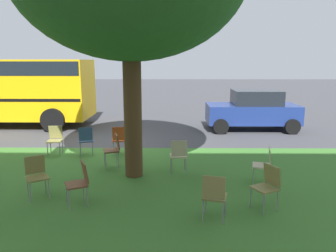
{
  "coord_description": "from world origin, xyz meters",
  "views": [
    {
      "loc": [
        -2.06,
        10.5,
        2.84
      ],
      "look_at": [
        -1.97,
        1.51,
        1.01
      ],
      "focal_mm": 34.51,
      "sensor_mm": 36.0,
      "label": 1
    }
  ],
  "objects_px": {
    "chair_7": "(36,173)",
    "chair_9": "(267,184)",
    "chair_3": "(55,138)",
    "chair_4": "(214,194)",
    "chair_2": "(119,138)",
    "chair_5": "(80,180)",
    "chair_0": "(114,148)",
    "parked_car": "(253,110)",
    "chair_1": "(265,163)",
    "chair_6": "(86,139)",
    "chair_8": "(179,154)"
  },
  "relations": [
    {
      "from": "chair_9",
      "to": "chair_2",
      "type": "bearing_deg",
      "value": -47.09
    },
    {
      "from": "chair_1",
      "to": "chair_6",
      "type": "height_order",
      "value": "same"
    },
    {
      "from": "chair_8",
      "to": "chair_9",
      "type": "xyz_separation_m",
      "value": [
        -1.66,
        2.05,
        0.0
      ]
    },
    {
      "from": "chair_3",
      "to": "chair_9",
      "type": "bearing_deg",
      "value": 145.63
    },
    {
      "from": "chair_2",
      "to": "chair_5",
      "type": "distance_m",
      "value": 3.55
    },
    {
      "from": "chair_0",
      "to": "chair_3",
      "type": "height_order",
      "value": "same"
    },
    {
      "from": "chair_3",
      "to": "parked_car",
      "type": "xyz_separation_m",
      "value": [
        -6.95,
        -3.72,
        0.32
      ]
    },
    {
      "from": "chair_6",
      "to": "chair_7",
      "type": "xyz_separation_m",
      "value": [
        0.24,
        3.08,
        0.0
      ]
    },
    {
      "from": "chair_3",
      "to": "chair_5",
      "type": "relative_size",
      "value": 1.0
    },
    {
      "from": "chair_4",
      "to": "chair_6",
      "type": "height_order",
      "value": "same"
    },
    {
      "from": "chair_1",
      "to": "chair_6",
      "type": "xyz_separation_m",
      "value": [
        4.76,
        -2.31,
        0.0
      ]
    },
    {
      "from": "chair_2",
      "to": "chair_3",
      "type": "relative_size",
      "value": 1.0
    },
    {
      "from": "chair_1",
      "to": "chair_9",
      "type": "bearing_deg",
      "value": 76.29
    },
    {
      "from": "chair_7",
      "to": "parked_car",
      "type": "height_order",
      "value": "parked_car"
    },
    {
      "from": "chair_0",
      "to": "chair_4",
      "type": "xyz_separation_m",
      "value": [
        -2.33,
        3.09,
        0.0
      ]
    },
    {
      "from": "chair_4",
      "to": "chair_9",
      "type": "height_order",
      "value": "same"
    },
    {
      "from": "chair_4",
      "to": "chair_8",
      "type": "distance_m",
      "value": 2.6
    },
    {
      "from": "chair_3",
      "to": "chair_8",
      "type": "distance_m",
      "value": 4.09
    },
    {
      "from": "chair_2",
      "to": "chair_9",
      "type": "distance_m",
      "value": 5.06
    },
    {
      "from": "chair_8",
      "to": "parked_car",
      "type": "bearing_deg",
      "value": -120.8
    },
    {
      "from": "chair_0",
      "to": "chair_2",
      "type": "bearing_deg",
      "value": -88.39
    },
    {
      "from": "chair_1",
      "to": "chair_3",
      "type": "relative_size",
      "value": 1.0
    },
    {
      "from": "chair_1",
      "to": "chair_4",
      "type": "distance_m",
      "value": 2.29
    },
    {
      "from": "chair_2",
      "to": "chair_8",
      "type": "distance_m",
      "value": 2.44
    },
    {
      "from": "chair_5",
      "to": "chair_7",
      "type": "distance_m",
      "value": 1.09
    },
    {
      "from": "chair_0",
      "to": "chair_4",
      "type": "distance_m",
      "value": 3.87
    },
    {
      "from": "chair_2",
      "to": "chair_4",
      "type": "relative_size",
      "value": 1.0
    },
    {
      "from": "chair_5",
      "to": "parked_car",
      "type": "xyz_separation_m",
      "value": [
        -5.2,
        -7.25,
        0.32
      ]
    },
    {
      "from": "chair_3",
      "to": "chair_8",
      "type": "bearing_deg",
      "value": 156.23
    },
    {
      "from": "chair_0",
      "to": "chair_4",
      "type": "height_order",
      "value": "same"
    },
    {
      "from": "chair_3",
      "to": "chair_4",
      "type": "relative_size",
      "value": 1.0
    },
    {
      "from": "chair_0",
      "to": "chair_9",
      "type": "height_order",
      "value": "same"
    },
    {
      "from": "chair_0",
      "to": "parked_car",
      "type": "height_order",
      "value": "parked_car"
    },
    {
      "from": "parked_car",
      "to": "chair_6",
      "type": "bearing_deg",
      "value": 32.37
    },
    {
      "from": "chair_5",
      "to": "chair_9",
      "type": "height_order",
      "value": "same"
    },
    {
      "from": "chair_1",
      "to": "chair_7",
      "type": "xyz_separation_m",
      "value": [
        5.0,
        0.77,
        0.0
      ]
    },
    {
      "from": "chair_1",
      "to": "chair_3",
      "type": "distance_m",
      "value": 6.2
    },
    {
      "from": "chair_0",
      "to": "parked_car",
      "type": "bearing_deg",
      "value": -135.88
    },
    {
      "from": "chair_0",
      "to": "chair_6",
      "type": "bearing_deg",
      "value": -44.74
    },
    {
      "from": "chair_2",
      "to": "chair_3",
      "type": "bearing_deg",
      "value": 0.32
    },
    {
      "from": "chair_0",
      "to": "chair_7",
      "type": "height_order",
      "value": "same"
    },
    {
      "from": "chair_1",
      "to": "chair_7",
      "type": "bearing_deg",
      "value": 8.78
    },
    {
      "from": "chair_8",
      "to": "chair_0",
      "type": "bearing_deg",
      "value": -17.7
    },
    {
      "from": "chair_3",
      "to": "chair_4",
      "type": "xyz_separation_m",
      "value": [
        -4.32,
        4.18,
        0.0
      ]
    },
    {
      "from": "chair_4",
      "to": "parked_car",
      "type": "distance_m",
      "value": 8.33
    },
    {
      "from": "chair_7",
      "to": "chair_9",
      "type": "xyz_separation_m",
      "value": [
        -4.68,
        0.54,
        0.0
      ]
    },
    {
      "from": "chair_6",
      "to": "chair_4",
      "type": "bearing_deg",
      "value": 129.24
    },
    {
      "from": "chair_3",
      "to": "chair_5",
      "type": "distance_m",
      "value": 3.94
    },
    {
      "from": "chair_3",
      "to": "chair_5",
      "type": "height_order",
      "value": "same"
    },
    {
      "from": "chair_3",
      "to": "chair_1",
      "type": "bearing_deg",
      "value": 157.42
    }
  ]
}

